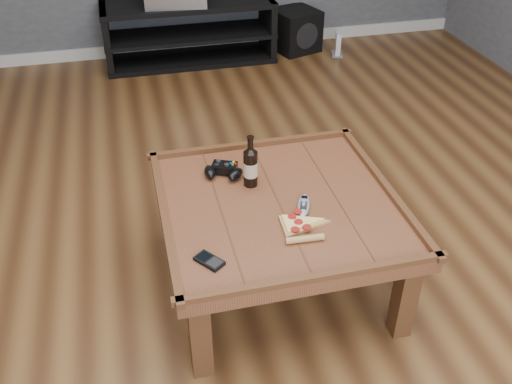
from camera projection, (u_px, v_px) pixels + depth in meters
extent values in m
plane|color=#432713|center=(277.00, 280.00, 2.68)|extent=(6.00, 6.00, 0.00)
cube|color=silver|center=(187.00, 46.00, 5.03)|extent=(5.00, 0.02, 0.10)
cube|color=#572B19|center=(279.00, 208.00, 2.44)|extent=(1.00, 1.00, 0.06)
cube|color=#492213|center=(200.00, 336.00, 2.15)|extent=(0.08, 0.08, 0.39)
cube|color=#492213|center=(405.00, 298.00, 2.32)|extent=(0.08, 0.08, 0.39)
cube|color=#492213|center=(173.00, 207.00, 2.82)|extent=(0.08, 0.08, 0.39)
cube|color=#492213|center=(334.00, 185.00, 2.98)|extent=(0.08, 0.08, 0.39)
cube|color=#492213|center=(253.00, 144.00, 2.80)|extent=(1.03, 0.03, 0.03)
cube|color=#492213|center=(315.00, 278.00, 2.03)|extent=(1.03, 0.03, 0.03)
cube|color=#492213|center=(385.00, 185.00, 2.51)|extent=(0.03, 1.03, 0.03)
cube|color=#492213|center=(164.00, 217.00, 2.32)|extent=(0.03, 1.03, 0.03)
cube|color=black|center=(188.00, 5.00, 4.59)|extent=(1.40, 0.45, 0.04)
cube|color=black|center=(190.00, 35.00, 4.74)|extent=(1.40, 0.45, 0.03)
cube|color=black|center=(191.00, 59.00, 4.86)|extent=(1.40, 0.45, 0.04)
cube|color=black|center=(107.00, 39.00, 4.60)|extent=(0.05, 0.44, 0.50)
cube|color=black|center=(268.00, 26.00, 4.86)|extent=(0.05, 0.44, 0.50)
cylinder|color=black|center=(251.00, 169.00, 2.49)|extent=(0.06, 0.06, 0.17)
cone|color=black|center=(250.00, 149.00, 2.43)|extent=(0.06, 0.06, 0.03)
cylinder|color=black|center=(250.00, 143.00, 2.41)|extent=(0.03, 0.03, 0.06)
cylinder|color=black|center=(250.00, 137.00, 2.40)|extent=(0.03, 0.03, 0.01)
cylinder|color=#C2AC8C|center=(251.00, 169.00, 2.49)|extent=(0.06, 0.06, 0.07)
cube|color=black|center=(225.00, 168.00, 2.60)|extent=(0.13, 0.11, 0.04)
ellipsoid|color=black|center=(210.00, 172.00, 2.58)|extent=(0.05, 0.10, 0.04)
ellipsoid|color=black|center=(235.00, 174.00, 2.56)|extent=(0.10, 0.10, 0.04)
cylinder|color=black|center=(218.00, 161.00, 2.60)|extent=(0.02, 0.02, 0.01)
cylinder|color=black|center=(227.00, 165.00, 2.58)|extent=(0.02, 0.02, 0.01)
cylinder|color=yellow|center=(234.00, 162.00, 2.60)|extent=(0.01, 0.01, 0.01)
cylinder|color=red|center=(235.00, 164.00, 2.59)|extent=(0.01, 0.01, 0.01)
cylinder|color=#0C33CC|center=(231.00, 163.00, 2.59)|extent=(0.01, 0.01, 0.01)
cylinder|color=#0C9919|center=(233.00, 165.00, 2.58)|extent=(0.01, 0.01, 0.01)
cylinder|color=tan|center=(305.00, 239.00, 2.20)|extent=(0.15, 0.03, 0.03)
cylinder|color=#9F1F14|center=(295.00, 229.00, 2.24)|extent=(0.04, 0.04, 0.00)
cylinder|color=#9F1F14|center=(307.00, 227.00, 2.25)|extent=(0.04, 0.04, 0.00)
cylinder|color=#9F1F14|center=(298.00, 222.00, 2.28)|extent=(0.04, 0.04, 0.00)
cylinder|color=#9F1F14|center=(292.00, 216.00, 2.31)|extent=(0.04, 0.04, 0.00)
cylinder|color=#9F1F14|center=(298.00, 212.00, 2.34)|extent=(0.04, 0.04, 0.00)
cube|color=black|center=(209.00, 261.00, 2.11)|extent=(0.12, 0.13, 0.01)
cube|color=black|center=(204.00, 256.00, 2.12)|extent=(0.06, 0.06, 0.00)
cube|color=black|center=(215.00, 262.00, 2.09)|extent=(0.07, 0.07, 0.00)
ellipsoid|color=gray|center=(304.00, 205.00, 2.39)|extent=(0.11, 0.17, 0.02)
cube|color=black|center=(304.00, 197.00, 2.42)|extent=(0.03, 0.03, 0.00)
cube|color=black|center=(304.00, 205.00, 2.37)|extent=(0.05, 0.06, 0.00)
cylinder|color=#A0A4AA|center=(156.00, 1.00, 4.34)|extent=(0.06, 0.02, 0.06)
cube|color=black|center=(295.00, 30.00, 4.99)|extent=(0.44, 0.44, 0.35)
cylinder|color=black|center=(307.00, 36.00, 4.87)|extent=(0.21, 0.08, 0.22)
cube|color=slate|center=(337.00, 54.00, 4.99)|extent=(0.13, 0.18, 0.01)
cube|color=silver|center=(338.00, 43.00, 4.93)|extent=(0.08, 0.15, 0.19)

